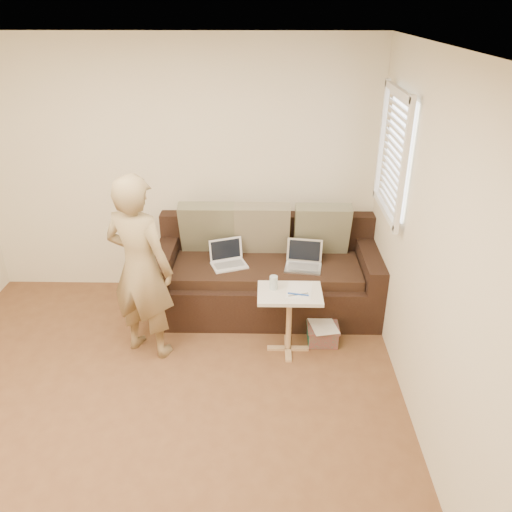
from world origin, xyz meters
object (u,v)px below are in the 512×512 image
Objects in this scene: person at (140,268)px; side_table at (289,321)px; sofa at (267,271)px; striped_box at (322,333)px; laptop_white at (229,266)px; drinking_glass at (274,283)px; laptop_silver at (303,268)px.

person is 1.37m from side_table.
sofa is 0.75m from side_table.
laptop_white is at bearing 151.04° from striped_box.
striped_box is at bearing 10.10° from drinking_glass.
person is at bearing -179.36° from side_table.
laptop_silver is at bearing 61.29° from drinking_glass.
drinking_glass is (0.06, -0.66, 0.24)m from sofa.
person reaches higher than laptop_silver.
sofa is 1.35m from person.
laptop_silver is at bearing 110.33° from striped_box.
laptop_white is 0.20× the size of person.
sofa is 0.70m from drinking_glass.
person is at bearing -158.35° from laptop_white.
striped_box is at bearing 22.84° from side_table.
side_table is at bearing -20.95° from drinking_glass.
sofa is at bearing 132.07° from striped_box.
sofa is at bearing -123.93° from person.
person is (-0.70, -0.64, 0.31)m from laptop_white.
sofa reaches higher than side_table.
laptop_silver is at bearing -18.98° from sofa.
laptop_white is at bearing -166.89° from sofa.
sofa is at bearing 105.45° from side_table.
laptop_white is 0.73m from drinking_glass.
laptop_white is (-0.72, 0.04, 0.00)m from laptop_silver.
person is 13.88× the size of drinking_glass.
drinking_glass is (-0.29, -0.54, 0.15)m from laptop_silver.
laptop_silver is 1.04× the size of laptop_white.
person is at bearing -174.59° from striped_box.
laptop_silver reaches higher than striped_box.
laptop_silver is 2.87× the size of drinking_glass.
drinking_glass reaches higher than side_table.
laptop_silver is 1.20× the size of striped_box.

